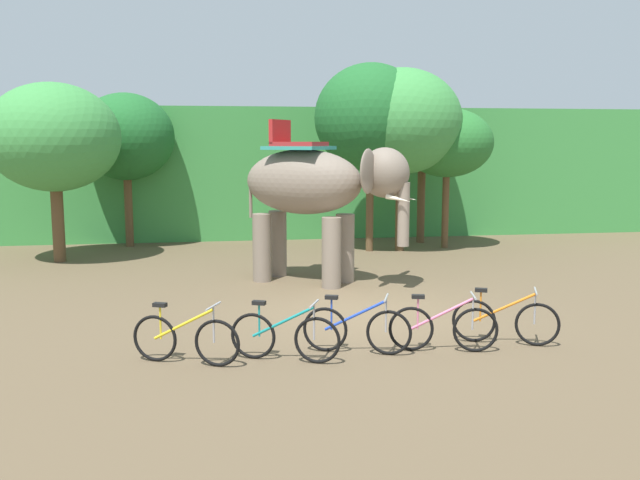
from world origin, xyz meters
name	(u,v)px	position (x,y,z in m)	size (l,w,h in m)	color
ground_plane	(362,313)	(0.00, 0.00, 0.00)	(80.00, 80.00, 0.00)	brown
foliage_hedge	(286,170)	(0.00, 13.24, 2.21)	(36.00, 6.00, 4.42)	#3D8E42
tree_center_right	(53,138)	(-6.97, 7.00, 3.38)	(3.53, 3.53, 4.85)	brown
tree_right	(126,137)	(-5.38, 9.60, 3.41)	(2.97, 2.97, 4.77)	brown
tree_far_left	(371,118)	(1.88, 7.49, 3.96)	(3.32, 3.32, 5.56)	brown
tree_far_right	(401,122)	(2.80, 7.42, 3.86)	(3.57, 3.57, 5.43)	brown
tree_left	(423,125)	(3.94, 8.97, 3.81)	(2.27, 2.27, 5.16)	brown
tree_center	(447,143)	(4.35, 7.76, 3.23)	(2.81, 2.81, 4.30)	brown
elephant	(316,189)	(-0.42, 3.05, 2.20)	(3.98, 3.34, 3.78)	gray
bike_yellow	(185,339)	(-3.25, -2.56, 0.39)	(1.59, 0.79, 0.92)	black
bike_teal	(285,336)	(-1.78, -2.66, 0.39)	(1.60, 0.77, 0.92)	black
bike_blue	(357,329)	(-0.64, -2.45, 0.39)	(1.63, 0.72, 0.92)	black
bike_pink	(443,327)	(0.72, -2.57, 0.39)	(1.68, 0.58, 0.92)	black
bike_orange	(505,321)	(1.85, -2.34, 0.39)	(1.59, 0.78, 0.92)	black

